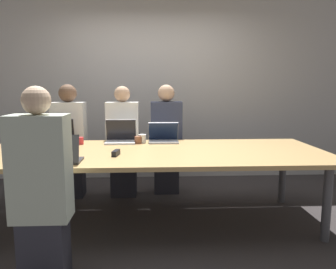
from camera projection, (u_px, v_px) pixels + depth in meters
ground_plane at (154, 221)px, 3.40m from camera, size 24.00×24.00×0.00m
curtain_wall at (153, 86)px, 4.91m from camera, size 12.00×0.06×2.80m
conference_table at (153, 156)px, 3.30m from camera, size 3.46×1.37×0.75m
laptop_near_left at (60, 155)px, 2.75m from camera, size 0.35×0.24×0.25m
person_near_left at (41, 189)px, 2.31m from camera, size 0.40×0.24×1.39m
laptop_far_center at (163, 136)px, 3.80m from camera, size 0.35×0.24×0.23m
person_far_center at (166, 141)px, 4.27m from camera, size 0.40×0.24×1.41m
cup_far_center at (138, 140)px, 3.72m from camera, size 0.08×0.08×0.08m
laptop_far_midleft at (121, 136)px, 3.78m from camera, size 0.35×0.26×0.26m
person_far_midleft at (123, 144)px, 4.14m from camera, size 0.40×0.24×1.40m
cup_far_midleft at (142, 139)px, 3.75m from camera, size 0.09×0.09×0.10m
laptop_far_left at (59, 136)px, 3.75m from camera, size 0.32×0.26×0.27m
person_far_left at (70, 143)px, 4.10m from camera, size 0.40×0.24×1.42m
cup_far_left at (80, 141)px, 3.66m from camera, size 0.07×0.07×0.08m
bottle_far_left at (29, 136)px, 3.56m from camera, size 0.07×0.07×0.26m
stapler at (116, 153)px, 3.06m from camera, size 0.07×0.16×0.05m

